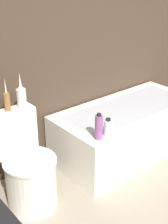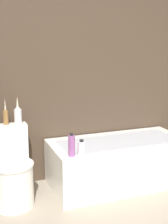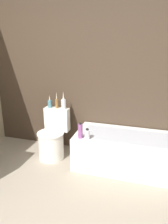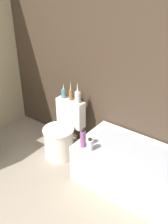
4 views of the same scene
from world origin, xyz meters
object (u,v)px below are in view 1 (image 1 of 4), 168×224
(vase_bronze, at_px, (21,96))
(toilet, at_px, (27,170))
(shampoo_bottle_tall, at_px, (99,127))
(bathtub, at_px, (128,129))
(vase_silver, at_px, (7,100))
(shampoo_bottle_short, at_px, (108,127))

(vase_bronze, bearing_deg, toilet, -120.25)
(vase_bronze, xyz_separation_m, shampoo_bottle_tall, (0.42, -0.45, -0.24))
(bathtub, xyz_separation_m, toilet, (-1.18, -0.02, 0.05))
(toilet, relative_size, vase_bronze, 2.64)
(bathtub, height_order, vase_silver, vase_silver)
(toilet, bearing_deg, bathtub, 0.91)
(shampoo_bottle_tall, bearing_deg, vase_silver, 139.80)
(bathtub, bearing_deg, shampoo_bottle_short, -153.98)
(bathtub, relative_size, shampoo_bottle_tall, 6.80)
(toilet, xyz_separation_m, vase_bronze, (0.12, 0.21, 0.54))
(toilet, height_order, shampoo_bottle_short, toilet)
(shampoo_bottle_tall, distance_m, shampoo_bottle_short, 0.11)
(vase_silver, height_order, shampoo_bottle_short, vase_silver)
(bathtub, relative_size, toilet, 2.04)
(toilet, height_order, vase_silver, vase_silver)
(toilet, distance_m, vase_silver, 0.58)
(toilet, height_order, shampoo_bottle_tall, toilet)
(bathtub, xyz_separation_m, shampoo_bottle_short, (-0.54, -0.27, 0.32))
(toilet, height_order, vase_bronze, vase_bronze)
(shampoo_bottle_tall, xyz_separation_m, shampoo_bottle_short, (0.10, -0.00, -0.04))
(vase_silver, relative_size, vase_bronze, 0.95)
(shampoo_bottle_tall, bearing_deg, vase_bronze, 133.20)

